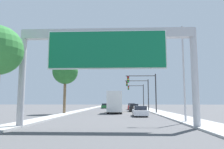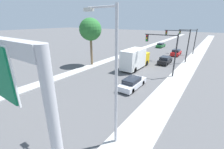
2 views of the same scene
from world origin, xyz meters
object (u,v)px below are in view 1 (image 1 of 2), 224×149
traffic_light_near_intersection (146,86)px  street_lamp_right (181,65)px  truck_box_primary (115,102)px  traffic_light_far_intersection (138,93)px  car_near_left (140,111)px  sign_gantry (107,51)px  car_near_right (105,106)px  car_far_left (134,108)px  car_mid_right (132,107)px  traffic_light_mid_block (141,89)px  palm_tree_background (65,72)px

traffic_light_near_intersection → street_lamp_right: size_ratio=0.72×
truck_box_primary → traffic_light_far_intersection: 20.21m
car_near_left → traffic_light_near_intersection: 8.06m
sign_gantry → truck_box_primary: bearing=90.0°
truck_box_primary → car_near_right: bearing=97.8°
traffic_light_near_intersection → street_lamp_right: 15.93m
car_far_left → car_near_right: car_far_left is taller
truck_box_primary → car_mid_right: bearing=77.3°
sign_gantry → traffic_light_near_intersection: size_ratio=2.07×
traffic_light_near_intersection → sign_gantry: bearing=-104.4°
sign_gantry → car_far_left: size_ratio=3.14×
sign_gantry → traffic_light_near_intersection: 20.82m
sign_gantry → car_near_right: 46.60m
traffic_light_mid_block → street_lamp_right: 25.89m
car_near_right → car_near_left: bearing=-78.0°
car_far_left → traffic_light_far_intersection: size_ratio=0.68×
car_mid_right → truck_box_primary: 15.91m
car_near_right → palm_tree_background: (-4.32, -28.14, 5.95)m
traffic_light_near_intersection → palm_tree_background: palm_tree_background is taller
car_far_left → car_near_left: 13.96m
car_far_left → street_lamp_right: street_lamp_right is taller
palm_tree_background → traffic_light_mid_block: bearing=42.8°
truck_box_primary → car_far_left: bearing=61.1°
truck_box_primary → palm_tree_background: size_ratio=0.86×
truck_box_primary → traffic_light_near_intersection: size_ratio=1.15×
traffic_light_near_intersection → traffic_light_mid_block: 10.00m
car_mid_right → car_near_right: size_ratio=0.96×
sign_gantry → truck_box_primary: 21.18m
palm_tree_background → car_far_left: bearing=38.8°
truck_box_primary → traffic_light_near_intersection: (5.17, -0.68, 2.61)m
traffic_light_mid_block → car_near_right: bearing=118.5°
car_near_right → street_lamp_right: bearing=-76.5°
car_near_left → car_mid_right: (-0.00, 23.10, 0.07)m
car_near_left → traffic_light_mid_block: bearing=84.2°
car_mid_right → traffic_light_far_intersection: size_ratio=0.67×
traffic_light_mid_block → car_near_left: bearing=-95.8°
truck_box_primary → street_lamp_right: bearing=-68.3°
sign_gantry → car_near_right: (-3.50, 46.20, -5.04)m
car_mid_right → car_near_right: (-7.00, 9.90, -0.05)m
car_mid_right → street_lamp_right: (3.08, -32.02, 4.54)m
car_far_left → traffic_light_far_intersection: traffic_light_far_intersection is taller
sign_gantry → traffic_light_far_intersection: bearing=82.3°
palm_tree_background → truck_box_primary: bearing=19.4°
traffic_light_far_intersection → palm_tree_background: 25.85m
car_far_left → street_lamp_right: 23.52m
traffic_light_mid_block → palm_tree_background: (-13.04, -12.07, 2.15)m
car_near_left → truck_box_primary: truck_box_primary is taller
sign_gantry → street_lamp_right: (6.58, 4.28, -0.45)m
car_far_left → truck_box_primary: size_ratio=0.57×
traffic_light_far_intersection → street_lamp_right: street_lamp_right is taller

